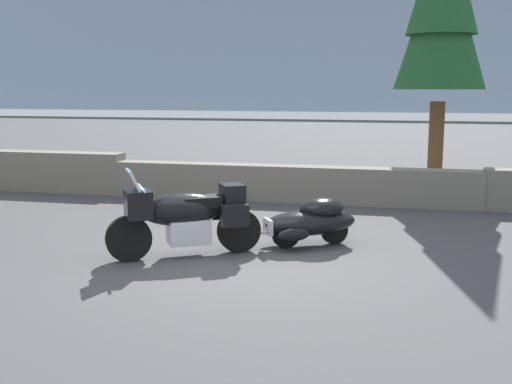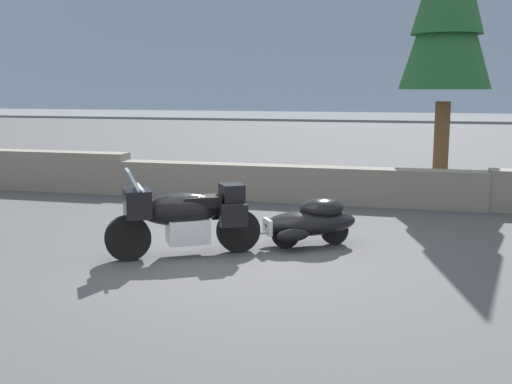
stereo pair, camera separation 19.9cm
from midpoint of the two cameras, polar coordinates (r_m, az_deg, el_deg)
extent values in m
plane|color=#424244|center=(9.03, -3.19, -6.47)|extent=(80.00, 80.00, 0.00)
cube|color=slate|center=(13.73, 2.74, 0.75)|extent=(8.00, 0.52, 0.79)
cube|color=#7F93AD|center=(103.54, 12.18, 12.35)|extent=(240.00, 80.00, 16.00)
cylinder|color=black|center=(9.25, -12.06, -4.16)|extent=(0.64, 0.46, 0.66)
cylinder|color=black|center=(9.55, -2.16, -3.52)|extent=(0.64, 0.46, 0.66)
cube|color=silver|center=(9.36, -6.73, -3.53)|extent=(0.74, 0.69, 0.36)
ellipsoid|color=black|center=(9.28, -7.38, -1.58)|extent=(1.25, 1.00, 0.48)
cube|color=black|center=(9.16, -11.23, -1.07)|extent=(0.58, 0.63, 0.40)
cube|color=#9EB7C6|center=(9.10, -11.61, 0.96)|extent=(0.39, 0.47, 0.34)
cube|color=black|center=(9.32, -5.58, -0.88)|extent=(0.67, 0.60, 0.16)
cube|color=black|center=(9.41, -2.76, -0.12)|extent=(0.48, 0.51, 0.28)
cube|color=black|center=(9.17, -2.55, -2.16)|extent=(0.42, 0.35, 0.32)
cube|color=black|center=(9.73, -3.50, -1.48)|extent=(0.42, 0.35, 0.32)
cylinder|color=silver|center=(9.13, -10.97, 0.37)|extent=(0.40, 0.62, 0.04)
cylinder|color=silver|center=(9.20, -11.80, -2.63)|extent=(0.25, 0.19, 0.54)
cylinder|color=black|center=(9.81, 2.15, -3.83)|extent=(0.43, 0.31, 0.44)
cylinder|color=black|center=(10.12, 6.55, -3.47)|extent=(0.43, 0.31, 0.44)
ellipsoid|color=black|center=(9.92, 4.40, -2.75)|extent=(1.63, 1.36, 0.40)
ellipsoid|color=black|center=(9.95, 5.37, -1.44)|extent=(0.91, 0.85, 0.32)
cube|color=silver|center=(9.68, 0.50, -3.15)|extent=(0.22, 0.30, 0.24)
ellipsoid|color=black|center=(9.50, 2.83, -3.90)|extent=(0.52, 0.39, 0.20)
ellipsoid|color=black|center=(10.09, 1.53, -3.10)|extent=(0.52, 0.39, 0.20)
cylinder|color=silver|center=(9.59, -1.71, -3.84)|extent=(0.62, 0.41, 0.05)
cylinder|color=brown|center=(15.42, 15.59, 3.91)|extent=(0.35, 0.35, 2.14)
cone|color=#1E5128|center=(15.44, 16.11, 15.22)|extent=(2.09, 2.09, 3.39)
camera|label=1|loc=(0.10, -90.58, -0.10)|focal=44.19mm
camera|label=2|loc=(0.10, 89.42, 0.10)|focal=44.19mm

